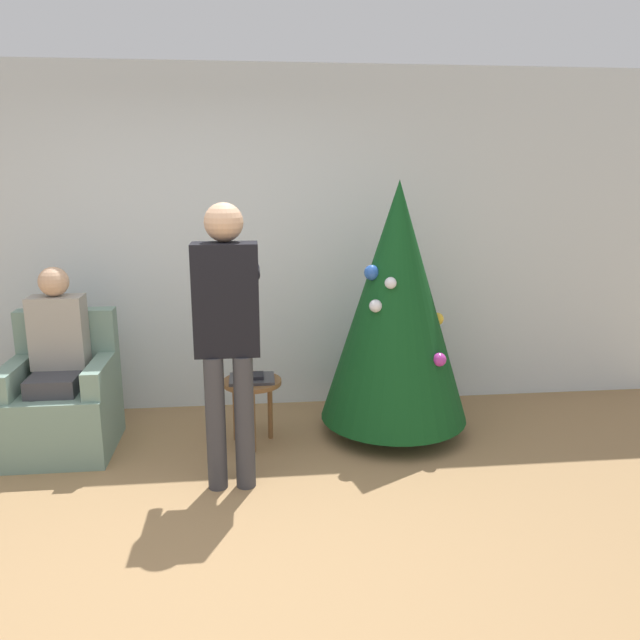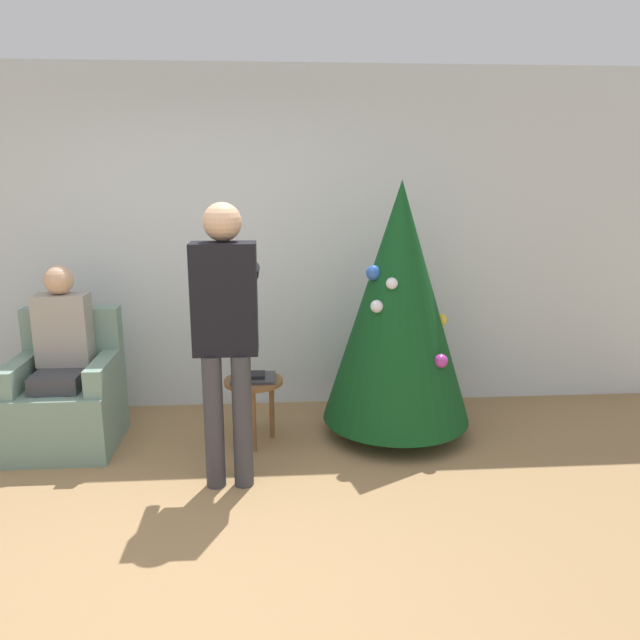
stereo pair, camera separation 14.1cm
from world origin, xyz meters
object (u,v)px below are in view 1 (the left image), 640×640
(christmas_tree, at_px, (396,303))
(armchair, at_px, (63,403))
(person_standing, at_px, (227,322))
(person_seated, at_px, (57,352))
(side_stool, at_px, (252,390))

(christmas_tree, bearing_deg, armchair, -179.43)
(christmas_tree, distance_m, armchair, 2.44)
(person_standing, bearing_deg, christmas_tree, 29.11)
(person_seated, bearing_deg, armchair, 90.00)
(christmas_tree, xyz_separation_m, side_stool, (-1.04, -0.09, -0.59))
(person_seated, height_order, side_stool, person_seated)
(christmas_tree, xyz_separation_m, armchair, (-2.35, -0.02, -0.65))
(armchair, relative_size, person_seated, 0.74)
(christmas_tree, height_order, side_stool, christmas_tree)
(armchair, xyz_separation_m, side_stool, (1.31, -0.07, 0.06))
(christmas_tree, bearing_deg, side_stool, -175.13)
(person_seated, bearing_deg, side_stool, -1.79)
(person_standing, height_order, side_stool, person_standing)
(armchair, distance_m, person_seated, 0.37)
(christmas_tree, bearing_deg, person_seated, -178.84)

